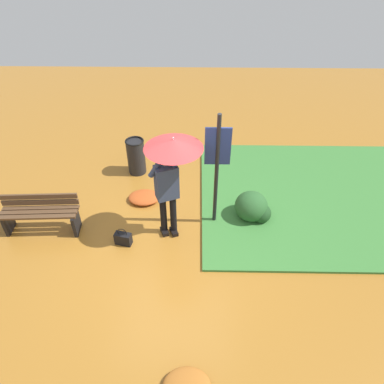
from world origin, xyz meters
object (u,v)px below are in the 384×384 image
(person_with_umbrella, at_px, (170,164))
(trash_bin, at_px, (136,156))
(handbag, at_px, (123,239))
(info_sign_post, at_px, (217,159))
(park_bench, at_px, (40,213))

(person_with_umbrella, relative_size, trash_bin, 2.45)
(handbag, bearing_deg, trash_bin, 91.33)
(info_sign_post, bearing_deg, handbag, -159.39)
(handbag, xyz_separation_m, trash_bin, (-0.05, 2.25, 0.29))
(trash_bin, bearing_deg, person_with_umbrella, -63.89)
(person_with_umbrella, distance_m, trash_bin, 2.42)
(person_with_umbrella, height_order, park_bench, person_with_umbrella)
(park_bench, xyz_separation_m, trash_bin, (1.51, 1.91, 0.02))
(trash_bin, bearing_deg, info_sign_post, -43.41)
(park_bench, bearing_deg, trash_bin, 51.69)
(info_sign_post, xyz_separation_m, park_bench, (-3.22, -0.28, -1.04))
(handbag, bearing_deg, park_bench, 167.50)
(person_with_umbrella, height_order, trash_bin, person_with_umbrella)
(park_bench, bearing_deg, info_sign_post, 4.98)
(info_sign_post, height_order, park_bench, info_sign_post)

